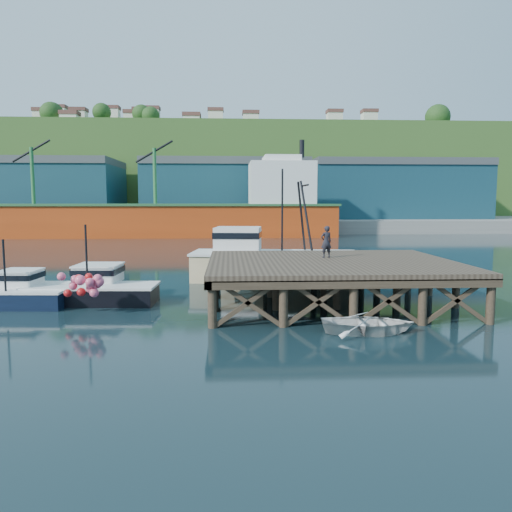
{
  "coord_description": "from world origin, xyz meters",
  "views": [
    {
      "loc": [
        0.49,
        -24.26,
        5.05
      ],
      "look_at": [
        1.91,
        2.0,
        2.14
      ],
      "focal_mm": 35.0,
      "sensor_mm": 36.0,
      "label": 1
    }
  ],
  "objects": [
    {
      "name": "boat_navy",
      "position": [
        -9.87,
        -0.04,
        0.66
      ],
      "size": [
        5.39,
        3.0,
        3.3
      ],
      "rotation": [
        0.0,
        0.0,
        -0.07
      ],
      "color": "black",
      "rests_on": "ground"
    },
    {
      "name": "dockworker",
      "position": [
        5.51,
        1.2,
        2.95
      ],
      "size": [
        0.69,
        0.55,
        1.65
      ],
      "primitive_type": "imported",
      "rotation": [
        0.0,
        0.0,
        3.42
      ],
      "color": "black",
      "rests_on": "wharf"
    },
    {
      "name": "ground",
      "position": [
        0.0,
        0.0,
        0.0
      ],
      "size": [
        300.0,
        300.0,
        0.0
      ],
      "primitive_type": "plane",
      "color": "black",
      "rests_on": "ground"
    },
    {
      "name": "warehouse_right",
      "position": [
        30.0,
        65.0,
        6.5
      ],
      "size": [
        30.0,
        16.0,
        9.0
      ],
      "primitive_type": "cube",
      "color": "#18424F",
      "rests_on": "far_quay"
    },
    {
      "name": "warehouse_left",
      "position": [
        -35.0,
        65.0,
        6.5
      ],
      "size": [
        32.0,
        16.0,
        9.0
      ],
      "primitive_type": "cube",
      "color": "#18424F",
      "rests_on": "far_quay"
    },
    {
      "name": "wharf",
      "position": [
        5.5,
        -0.19,
        1.94
      ],
      "size": [
        12.0,
        10.0,
        2.62
      ],
      "color": "brown",
      "rests_on": "ground"
    },
    {
      "name": "cargo_ship",
      "position": [
        -8.46,
        48.0,
        3.31
      ],
      "size": [
        55.5,
        10.0,
        13.75
      ],
      "color": "#C33F12",
      "rests_on": "ground"
    },
    {
      "name": "boat_black",
      "position": [
        -6.28,
        0.71,
        0.72
      ],
      "size": [
        6.48,
        5.44,
        3.94
      ],
      "rotation": [
        0.0,
        0.0,
        -0.05
      ],
      "color": "black",
      "rests_on": "ground"
    },
    {
      "name": "warehouse_mid",
      "position": [
        0.0,
        65.0,
        6.5
      ],
      "size": [
        28.0,
        16.0,
        9.0
      ],
      "primitive_type": "cube",
      "color": "#18424F",
      "rests_on": "far_quay"
    },
    {
      "name": "hillside",
      "position": [
        0.0,
        100.0,
        11.0
      ],
      "size": [
        220.0,
        50.0,
        22.0
      ],
      "primitive_type": "cube",
      "color": "#2D511E",
      "rests_on": "ground"
    },
    {
      "name": "dinghy",
      "position": [
        5.78,
        -5.8,
        0.37
      ],
      "size": [
        3.78,
        2.87,
        0.73
      ],
      "primitive_type": "imported",
      "rotation": [
        0.0,
        0.0,
        1.47
      ],
      "color": "silver",
      "rests_on": "ground"
    },
    {
      "name": "trawler",
      "position": [
        3.15,
        7.26,
        1.45
      ],
      "size": [
        10.92,
        5.08,
        7.05
      ],
      "rotation": [
        0.0,
        0.0,
        -0.13
      ],
      "color": "beige",
      "rests_on": "ground"
    },
    {
      "name": "far_quay",
      "position": [
        0.0,
        70.0,
        1.0
      ],
      "size": [
        160.0,
        40.0,
        2.0
      ],
      "primitive_type": "cube",
      "color": "gray",
      "rests_on": "ground"
    }
  ]
}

